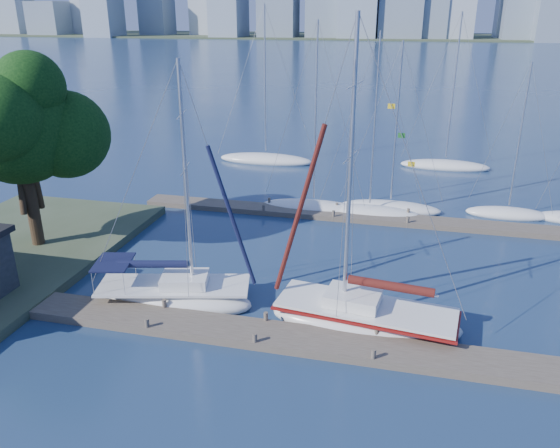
# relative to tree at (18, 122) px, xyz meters

# --- Properties ---
(ground) EXTENTS (700.00, 700.00, 0.00)m
(ground) POSITION_rel_tree_xyz_m (15.48, -5.97, -7.82)
(ground) COLOR navy
(ground) RESTS_ON ground
(near_dock) EXTENTS (26.00, 2.00, 0.40)m
(near_dock) POSITION_rel_tree_xyz_m (15.48, -5.97, -7.62)
(near_dock) COLOR #4C4238
(near_dock) RESTS_ON ground
(far_dock) EXTENTS (30.00, 1.80, 0.36)m
(far_dock) POSITION_rel_tree_xyz_m (17.48, 10.03, -7.64)
(far_dock) COLOR #4C4238
(far_dock) RESTS_ON ground
(far_shore) EXTENTS (800.00, 100.00, 1.50)m
(far_shore) POSITION_rel_tree_xyz_m (15.48, 314.03, -7.82)
(far_shore) COLOR #38472D
(far_shore) RESTS_ON ground
(tree) EXTENTS (8.99, 8.19, 11.70)m
(tree) POSITION_rel_tree_xyz_m (0.00, 0.00, 0.00)
(tree) COLOR black
(tree) RESTS_ON ground
(sailboat_navy) EXTENTS (8.37, 4.40, 12.26)m
(sailboat_navy) POSITION_rel_tree_xyz_m (10.42, -3.77, -6.85)
(sailboat_navy) COLOR white
(sailboat_navy) RESTS_ON ground
(sailboat_maroon) EXTENTS (8.99, 3.90, 14.18)m
(sailboat_maroon) POSITION_rel_tree_xyz_m (19.84, -3.81, -6.73)
(sailboat_maroon) COLOR white
(sailboat_maroon) RESTS_ON ground
(bg_boat_1) EXTENTS (7.96, 3.73, 13.41)m
(bg_boat_1) POSITION_rel_tree_xyz_m (14.75, 11.08, -7.56)
(bg_boat_1) COLOR white
(bg_boat_1) RESTS_ON ground
(bg_boat_2) EXTENTS (7.43, 3.13, 12.76)m
(bg_boat_2) POSITION_rel_tree_xyz_m (18.79, 11.00, -7.57)
(bg_boat_2) COLOR white
(bg_boat_2) RESTS_ON ground
(bg_boat_3) EXTENTS (7.35, 2.40, 12.14)m
(bg_boat_3) POSITION_rel_tree_xyz_m (20.19, 12.32, -7.57)
(bg_boat_3) COLOR white
(bg_boat_3) RESTS_ON ground
(bg_boat_4) EXTENTS (5.99, 3.98, 10.84)m
(bg_boat_4) POSITION_rel_tree_xyz_m (28.34, 13.10, -7.59)
(bg_boat_4) COLOR white
(bg_boat_4) RESTS_ON ground
(bg_boat_6) EXTENTS (9.39, 5.78, 14.59)m
(bg_boat_6) POSITION_rel_tree_xyz_m (7.83, 23.50, -7.53)
(bg_boat_6) COLOR white
(bg_boat_6) RESTS_ON ground
(bg_boat_7) EXTENTS (8.14, 2.59, 13.92)m
(bg_boat_7) POSITION_rel_tree_xyz_m (24.52, 25.32, -7.55)
(bg_boat_7) COLOR white
(bg_boat_7) RESTS_ON ground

